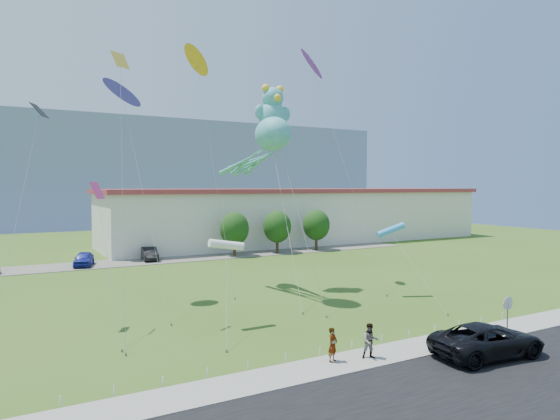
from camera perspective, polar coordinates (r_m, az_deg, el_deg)
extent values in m
plane|color=#355618|center=(27.74, 4.82, -15.25)|extent=(160.00, 160.00, 0.00)
cube|color=black|center=(21.98, 17.35, -20.21)|extent=(80.00, 8.00, 0.06)
cube|color=gray|center=(25.62, 8.42, -16.70)|extent=(80.00, 2.50, 0.10)
cube|color=#59544C|center=(59.37, -14.52, -5.63)|extent=(70.00, 6.00, 0.06)
cube|color=gray|center=(142.69, -23.28, 4.07)|extent=(160.00, 50.00, 25.00)
cube|color=beige|center=(77.61, 2.58, -0.81)|extent=(60.00, 14.00, 7.60)
cube|color=maroon|center=(77.47, 2.59, 2.22)|extent=(61.00, 15.00, 0.60)
cylinder|color=slate|center=(30.94, 24.54, -11.47)|extent=(0.07, 0.07, 2.20)
cylinder|color=red|center=(30.71, 24.58, -9.66)|extent=(0.76, 0.04, 0.76)
cylinder|color=white|center=(30.70, 24.61, -9.67)|extent=(0.80, 0.02, 0.80)
cylinder|color=white|center=(22.25, -23.80, -19.43)|extent=(0.05, 0.05, 0.50)
cylinder|color=white|center=(22.49, -18.43, -19.08)|extent=(0.05, 0.05, 0.50)
cylinder|color=white|center=(22.92, -13.24, -18.59)|extent=(0.05, 0.05, 0.50)
cylinder|color=white|center=(23.50, -8.30, -18.00)|extent=(0.05, 0.05, 0.50)
cylinder|color=white|center=(24.24, -3.67, -17.32)|extent=(0.05, 0.05, 0.50)
cylinder|color=white|center=(25.11, 0.63, -16.59)|extent=(0.05, 0.05, 0.50)
cylinder|color=white|center=(26.11, 4.59, -15.83)|extent=(0.05, 0.05, 0.50)
cylinder|color=white|center=(27.22, 8.22, -15.07)|extent=(0.05, 0.05, 0.50)
cylinder|color=white|center=(28.43, 11.53, -14.32)|extent=(0.05, 0.05, 0.50)
cylinder|color=white|center=(29.72, 14.54, -13.60)|extent=(0.05, 0.05, 0.50)
cylinder|color=white|center=(31.09, 17.27, -12.90)|extent=(0.05, 0.05, 0.50)
cylinder|color=white|center=(32.52, 19.76, -12.24)|extent=(0.05, 0.05, 0.50)
cylinder|color=white|center=(34.01, 22.02, -11.62)|extent=(0.05, 0.05, 0.50)
cylinder|color=white|center=(35.55, 24.08, -11.03)|extent=(0.05, 0.05, 0.50)
cylinder|color=#3F2B19|center=(61.57, -5.23, -4.26)|extent=(0.36, 0.36, 2.20)
ellipsoid|color=#14380F|center=(61.33, -5.24, -2.12)|extent=(3.60, 3.60, 4.14)
cylinder|color=#3F2B19|center=(64.22, -0.32, -3.96)|extent=(0.36, 0.36, 2.20)
ellipsoid|color=#14380F|center=(63.99, -0.32, -1.91)|extent=(3.60, 3.60, 4.14)
cylinder|color=#3F2B19|center=(67.30, 4.17, -3.66)|extent=(0.36, 0.36, 2.20)
ellipsoid|color=#14380F|center=(67.09, 4.18, -1.71)|extent=(3.60, 3.60, 4.14)
imported|color=black|center=(27.71, 22.63, -13.56)|extent=(6.18, 3.31, 1.65)
imported|color=gray|center=(25.02, 6.04, -15.06)|extent=(0.71, 0.61, 1.64)
imported|color=gray|center=(25.71, 10.30, -14.50)|extent=(1.03, 0.93, 1.72)
imported|color=navy|center=(57.52, -21.50, -5.21)|extent=(2.90, 4.74, 1.51)
imported|color=black|center=(59.70, -14.70, -4.84)|extent=(2.08, 4.66, 1.49)
ellipsoid|color=teal|center=(37.23, -0.80, 8.69)|extent=(2.51, 3.27, 2.51)
sphere|color=white|center=(36.18, -0.69, 9.29)|extent=(0.39, 0.39, 0.39)
sphere|color=white|center=(36.61, 0.56, 9.21)|extent=(0.39, 0.39, 0.39)
cylinder|color=slate|center=(33.33, 5.35, -12.03)|extent=(0.10, 0.10, 0.16)
cylinder|color=gray|center=(34.26, 2.52, -1.74)|extent=(0.73, 5.06, 11.48)
ellipsoid|color=teal|center=(42.17, -0.84, 10.28)|extent=(2.45, 2.08, 3.06)
sphere|color=teal|center=(42.44, -0.84, 12.68)|extent=(1.79, 1.79, 1.79)
sphere|color=yellow|center=(42.27, -1.65, 13.75)|extent=(0.66, 0.66, 0.66)
sphere|color=yellow|center=(42.89, -0.04, 13.59)|extent=(0.66, 0.66, 0.66)
sphere|color=yellow|center=(41.77, -0.34, 12.71)|extent=(0.66, 0.66, 0.66)
ellipsoid|color=teal|center=(41.68, -2.35, 11.15)|extent=(0.85, 0.60, 1.19)
ellipsoid|color=teal|center=(42.83, 0.63, 10.93)|extent=(0.85, 0.60, 1.19)
ellipsoid|color=teal|center=(41.74, -1.53, 8.41)|extent=(0.75, 0.66, 1.22)
ellipsoid|color=teal|center=(42.27, -0.16, 8.34)|extent=(0.75, 0.66, 1.22)
sphere|color=yellow|center=(41.51, -1.40, 7.53)|extent=(0.66, 0.66, 0.66)
sphere|color=yellow|center=(42.05, -0.03, 7.47)|extent=(0.66, 0.66, 0.66)
cylinder|color=slate|center=(34.03, 2.64, -11.71)|extent=(0.10, 0.10, 0.16)
cylinder|color=gray|center=(37.45, 0.71, -1.19)|extent=(2.48, 8.82, 11.71)
cone|color=purple|center=(46.55, 3.67, 16.37)|extent=(1.80, 1.33, 1.33)
cylinder|color=slate|center=(40.12, 12.12, -9.54)|extent=(0.10, 0.10, 0.16)
cylinder|color=gray|center=(42.12, 7.63, 4.32)|extent=(1.46, 8.63, 19.20)
cylinder|color=#3498EA|center=(39.85, 12.57, -2.24)|extent=(0.50, 2.25, 0.87)
cylinder|color=slate|center=(35.40, 18.63, -11.28)|extent=(0.10, 0.10, 0.16)
cylinder|color=gray|center=(37.46, 15.39, -6.59)|extent=(0.94, 6.62, 4.82)
cube|color=#D52F77|center=(31.51, -20.17, 2.12)|extent=(1.29, 1.29, 0.86)
cylinder|color=slate|center=(27.94, -17.61, -15.07)|extent=(0.10, 0.10, 0.16)
cylinder|color=gray|center=(29.39, -18.99, -6.07)|extent=(0.31, 5.04, 7.97)
cylinder|color=white|center=(30.56, -6.16, -3.98)|extent=(0.50, 2.25, 0.87)
cylinder|color=slate|center=(26.81, -6.12, -15.72)|extent=(0.10, 0.10, 0.16)
cylinder|color=gray|center=(28.55, -6.14, -9.58)|extent=(1.96, 4.55, 4.66)
cone|color=orange|center=(45.94, -9.52, 16.58)|extent=(1.80, 1.33, 1.33)
cylinder|color=slate|center=(38.44, -5.17, -10.03)|extent=(0.10, 0.10, 0.16)
cylinder|color=gray|center=(41.04, -7.51, 4.39)|extent=(0.16, 7.72, 19.24)
cone|color=#3727E1|center=(39.74, -17.60, 12.72)|extent=(1.80, 1.33, 1.33)
cylinder|color=slate|center=(32.07, -12.32, -12.67)|extent=(0.10, 0.10, 0.16)
cylinder|color=gray|center=(35.00, -15.24, 1.31)|extent=(0.96, 8.69, 15.20)
cube|color=gold|center=(33.28, -17.80, 16.01)|extent=(1.29, 1.29, 0.86)
cylinder|color=slate|center=(27.31, -17.21, -15.48)|extent=(0.10, 0.10, 0.16)
cylinder|color=gray|center=(29.17, -17.53, 1.74)|extent=(1.25, 6.31, 15.93)
cube|color=black|center=(33.99, -25.81, 10.21)|extent=(1.29, 1.29, 0.86)
cylinder|color=gray|center=(30.35, -27.96, -1.38)|extent=(2.98, 6.71, 12.80)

